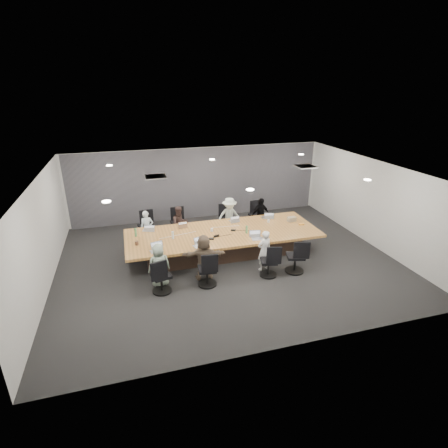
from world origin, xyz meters
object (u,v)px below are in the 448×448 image
object	(u,v)px
bottle_clear	(173,235)
mug_brown	(137,243)
chair_0	(147,229)
snack_packet	(301,224)
chair_1	(179,225)
person_3	(260,215)
person_1	(180,224)
laptop_1	(183,226)
bottle_green_left	(136,232)
person_5	(204,257)
chair_6	(269,264)
bottle_green_right	(247,230)
laptop_5	(199,246)
chair_4	(161,278)
laptop_6	(257,239)
conference_table	(223,242)
chair_5	(207,272)
laptop_3	(266,217)
laptop_4	(157,251)
person_4	(159,265)
chair_2	(227,221)
person_2	(229,217)
person_6	(264,251)
laptop_2	(234,221)
canvas_bag	(292,219)
stapler	(216,236)
person_0	(147,228)
laptop_0	(148,230)
chair_3	(257,217)

from	to	relation	value
bottle_clear	mug_brown	xyz separation A→B (m)	(-1.07, -0.14, -0.06)
chair_0	snack_packet	xyz separation A→B (m)	(4.90, -1.82, 0.33)
chair_1	person_3	distance (m)	2.96
person_1	laptop_1	distance (m)	0.56
bottle_green_left	person_3	bearing A→B (deg)	11.84
person_1	person_5	size ratio (longest dim) A/B	0.95
chair_6	bottle_green_right	size ratio (longest dim) A/B	3.12
mug_brown	snack_packet	bearing A→B (deg)	1.06
person_3	laptop_5	bearing A→B (deg)	-155.21
chair_4	laptop_1	bearing A→B (deg)	52.92
chair_4	snack_packet	distance (m)	5.06
chair_4	laptop_6	bearing A→B (deg)	1.50
conference_table	bottle_green_left	distance (m)	2.72
chair_5	person_5	distance (m)	0.43
chair_0	chair_6	bearing A→B (deg)	121.03
laptop_3	laptop_4	world-z (taller)	same
person_4	bottle_green_right	bearing A→B (deg)	-165.90
chair_2	mug_brown	world-z (taller)	mug_brown
person_2	mug_brown	distance (m)	3.62
person_6	bottle_green_right	bearing A→B (deg)	-93.34
chair_0	chair_6	world-z (taller)	chair_0
chair_0	person_4	bearing A→B (deg)	80.70
chair_1	conference_table	bearing A→B (deg)	122.62
person_3	laptop_2	bearing A→B (deg)	-168.41
conference_table	canvas_bag	size ratio (longest dim) A/B	21.35
person_6	bottle_green_left	xyz separation A→B (m)	(-3.49, 1.77, 0.25)
laptop_4	stapler	xyz separation A→B (m)	(1.85, 0.50, 0.02)
conference_table	stapler	world-z (taller)	stapler
stapler	laptop_1	bearing A→B (deg)	115.49
stapler	laptop_6	bearing A→B (deg)	-35.51
bottle_clear	mug_brown	size ratio (longest dim) A/B	1.98
person_6	laptop_6	size ratio (longest dim) A/B	3.61
person_0	person_1	size ratio (longest dim) A/B	0.95
laptop_5	person_6	xyz separation A→B (m)	(1.77, -0.55, -0.13)
laptop_6	bottle_green_left	bearing A→B (deg)	169.23
person_4	chair_5	bearing A→B (deg)	157.46
chair_5	chair_4	bearing A→B (deg)	-174.12
person_6	person_5	bearing A→B (deg)	-12.24
person_3	laptop_6	size ratio (longest dim) A/B	3.73
person_0	chair_6	bearing A→B (deg)	-42.60
mug_brown	canvas_bag	size ratio (longest dim) A/B	0.42
laptop_2	laptop_6	xyz separation A→B (m)	(0.23, -1.60, 0.00)
chair_1	laptop_0	distance (m)	1.46
laptop_1	bottle_green_left	world-z (taller)	bottle_green_left
conference_table	laptop_3	distance (m)	1.99
chair_6	chair_3	bearing A→B (deg)	87.71
person_6	bottle_green_right	xyz separation A→B (m)	(-0.17, 1.06, 0.25)
chair_4	person_5	distance (m)	1.29
person_4	bottle_green_right	size ratio (longest dim) A/B	4.93
laptop_0	laptop_6	size ratio (longest dim) A/B	0.94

